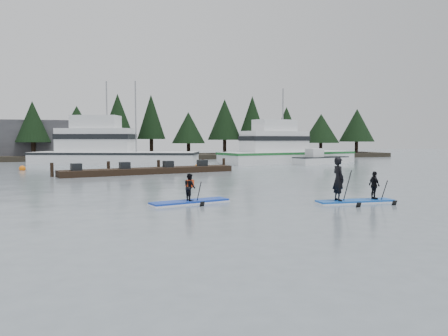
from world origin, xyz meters
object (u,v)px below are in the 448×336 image
object	(u,v)px
floating_dock	(150,171)
paddleboard_solo	(190,195)
fishing_boat_medium	(285,157)
fishing_boat_large	(111,157)
paddleboard_duo	(352,187)

from	to	relation	value
floating_dock	paddleboard_solo	size ratio (longest dim) A/B	3.90
fishing_boat_medium	floating_dock	world-z (taller)	fishing_boat_medium
fishing_boat_large	fishing_boat_medium	xyz separation A→B (m)	(18.75, -3.56, -0.08)
fishing_boat_medium	floating_dock	size ratio (longest dim) A/B	1.21
fishing_boat_large	floating_dock	size ratio (longest dim) A/B	1.33
fishing_boat_large	paddleboard_duo	xyz separation A→B (m)	(8.80, -32.42, -0.07)
fishing_boat_large	paddleboard_solo	xyz separation A→B (m)	(2.26, -30.66, -0.40)
fishing_boat_large	paddleboard_duo	distance (m)	33.60
floating_dock	paddleboard_solo	world-z (taller)	paddleboard_solo
paddleboard_solo	paddleboard_duo	world-z (taller)	paddleboard_duo
fishing_boat_large	floating_dock	distance (m)	14.87
fishing_boat_large	fishing_boat_medium	size ratio (longest dim) A/B	1.09
fishing_boat_large	paddleboard_duo	bearing A→B (deg)	-54.90
paddleboard_solo	paddleboard_duo	size ratio (longest dim) A/B	1.03
fishing_boat_large	paddleboard_solo	world-z (taller)	fishing_boat_large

